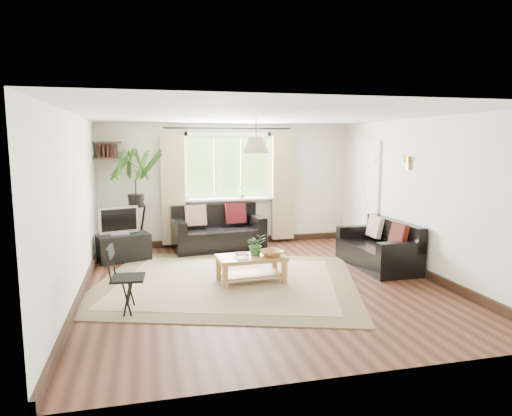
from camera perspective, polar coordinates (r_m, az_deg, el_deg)
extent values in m
plane|color=black|center=(6.71, 0.81, -9.39)|extent=(5.50, 5.50, 0.00)
plane|color=white|center=(6.41, 0.86, 11.53)|extent=(5.50, 5.50, 0.00)
cube|color=silver|center=(9.12, -3.48, 2.97)|extent=(5.00, 0.02, 2.40)
cube|color=silver|center=(3.89, 11.02, -4.23)|extent=(5.00, 0.02, 2.40)
cube|color=silver|center=(6.31, -21.71, 0.09)|extent=(0.02, 5.50, 2.40)
cube|color=silver|center=(7.47, 19.75, 1.36)|extent=(0.02, 5.50, 2.40)
cube|color=beige|center=(6.76, -3.66, -9.18)|extent=(4.49, 4.14, 0.02)
cube|color=silver|center=(8.94, 13.56, 1.36)|extent=(0.06, 0.96, 2.06)
imported|color=#285B24|center=(6.67, -0.01, -4.54)|extent=(0.31, 0.28, 0.32)
imported|color=#976334|center=(6.63, 1.94, -5.66)|extent=(0.40, 0.40, 0.08)
imported|color=silver|center=(6.50, -2.52, -6.26)|extent=(0.18, 0.23, 0.02)
imported|color=#512520|center=(6.69, -2.49, -5.81)|extent=(0.17, 0.23, 0.02)
cube|color=black|center=(8.23, -16.22, -4.74)|extent=(0.96, 0.70, 0.46)
imported|color=#2D6023|center=(9.07, -1.78, 2.09)|extent=(0.14, 0.10, 0.27)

